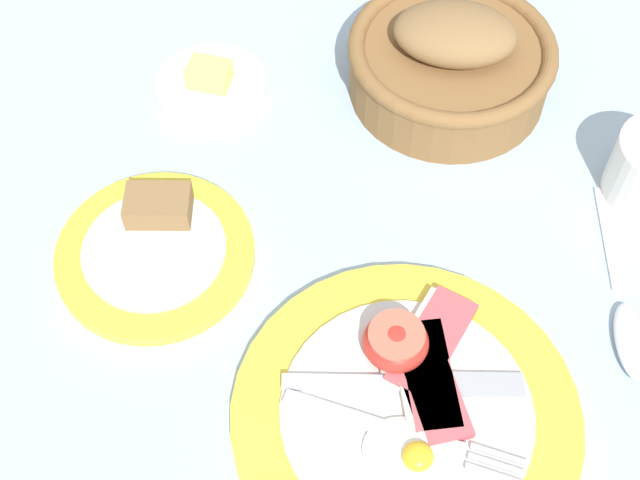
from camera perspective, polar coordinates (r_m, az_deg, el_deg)
The scene contains 6 objects.
ground_plane at distance 0.72m, azimuth 0.71°, elevation -7.61°, with size 3.00×3.00×0.00m, color #A3BCD1.
breakfast_plate at distance 0.69m, azimuth 5.60°, elevation -10.65°, with size 0.27×0.27×0.04m.
bread_plate at distance 0.77m, azimuth -10.48°, elevation -0.56°, with size 0.17×0.17×0.04m.
bread_basket at distance 0.87m, azimuth 8.37°, elevation 11.30°, with size 0.20×0.20×0.09m.
butter_dish at distance 0.89m, azimuth -7.02°, elevation 9.90°, with size 0.11×0.11×0.03m.
teaspoon_by_saucer at distance 0.77m, azimuth 18.94°, elevation -4.38°, with size 0.09×0.18×0.01m.
Camera 1 is at (0.13, -0.29, 0.64)m, focal length 50.00 mm.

